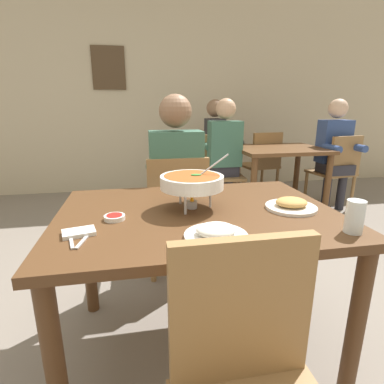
% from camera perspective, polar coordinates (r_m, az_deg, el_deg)
% --- Properties ---
extents(ground_plane, '(16.00, 16.00, 0.00)m').
position_cam_1_polar(ground_plane, '(1.83, 0.97, -26.59)').
color(ground_plane, gray).
extents(cafe_rear_partition, '(10.00, 0.10, 3.00)m').
position_cam_1_polar(cafe_rear_partition, '(4.64, -7.61, 19.09)').
color(cafe_rear_partition, beige).
rests_on(cafe_rear_partition, ground_plane).
extents(picture_frame_hung, '(0.44, 0.03, 0.56)m').
position_cam_1_polar(picture_frame_hung, '(4.60, -15.37, 21.50)').
color(picture_frame_hung, '#4C3823').
extents(dining_table_main, '(1.29, 0.94, 0.76)m').
position_cam_1_polar(dining_table_main, '(1.47, 1.09, -7.45)').
color(dining_table_main, '#51331C').
rests_on(dining_table_main, ground_plane).
extents(chair_diner_main, '(0.44, 0.44, 0.90)m').
position_cam_1_polar(chair_diner_main, '(2.22, -2.89, -3.22)').
color(chair_diner_main, olive).
rests_on(chair_diner_main, ground_plane).
extents(diner_main, '(0.40, 0.45, 1.31)m').
position_cam_1_polar(diner_main, '(2.18, -3.09, 2.93)').
color(diner_main, '#2D2D38').
rests_on(diner_main, ground_plane).
extents(curry_bowl, '(0.33, 0.30, 0.26)m').
position_cam_1_polar(curry_bowl, '(1.43, -0.00, 1.86)').
color(curry_bowl, silver).
rests_on(curry_bowl, dining_table_main).
extents(rice_plate, '(0.24, 0.24, 0.06)m').
position_cam_1_polar(rice_plate, '(1.14, 4.53, -7.68)').
color(rice_plate, white).
rests_on(rice_plate, dining_table_main).
extents(appetizer_plate, '(0.24, 0.24, 0.06)m').
position_cam_1_polar(appetizer_plate, '(1.53, 18.09, -2.30)').
color(appetizer_plate, white).
rests_on(appetizer_plate, dining_table_main).
extents(sauce_dish, '(0.09, 0.09, 0.02)m').
position_cam_1_polar(sauce_dish, '(1.36, -14.31, -4.60)').
color(sauce_dish, white).
rests_on(sauce_dish, dining_table_main).
extents(napkin_folded, '(0.14, 0.11, 0.02)m').
position_cam_1_polar(napkin_folded, '(1.25, -20.44, -7.11)').
color(napkin_folded, white).
rests_on(napkin_folded, dining_table_main).
extents(fork_utensil, '(0.05, 0.17, 0.01)m').
position_cam_1_polar(fork_utensil, '(1.21, -21.73, -8.22)').
color(fork_utensil, silver).
rests_on(fork_utensil, dining_table_main).
extents(spoon_utensil, '(0.05, 0.17, 0.01)m').
position_cam_1_polar(spoon_utensil, '(1.20, -19.38, -8.17)').
color(spoon_utensil, silver).
rests_on(spoon_utensil, dining_table_main).
extents(drink_glass, '(0.07, 0.07, 0.13)m').
position_cam_1_polar(drink_glass, '(1.33, 28.16, -4.37)').
color(drink_glass, silver).
rests_on(drink_glass, dining_table_main).
extents(dining_table_far, '(1.00, 0.80, 0.76)m').
position_cam_1_polar(dining_table_far, '(3.74, 15.98, 5.92)').
color(dining_table_far, brown).
rests_on(dining_table_far, ground_plane).
extents(chair_bg_left, '(0.47, 0.47, 0.90)m').
position_cam_1_polar(chair_bg_left, '(3.65, 5.68, 4.42)').
color(chair_bg_left, olive).
rests_on(chair_bg_left, ground_plane).
extents(chair_bg_middle, '(0.45, 0.45, 0.90)m').
position_cam_1_polar(chair_bg_middle, '(4.06, 5.93, 5.56)').
color(chair_bg_middle, olive).
rests_on(chair_bg_middle, ground_plane).
extents(chair_bg_right, '(0.50, 0.50, 0.90)m').
position_cam_1_polar(chair_bg_right, '(4.05, 25.55, 4.06)').
color(chair_bg_right, olive).
rests_on(chair_bg_right, ground_plane).
extents(chair_bg_corner, '(0.50, 0.50, 0.90)m').
position_cam_1_polar(chair_bg_corner, '(4.21, 13.02, 5.61)').
color(chair_bg_corner, olive).
rests_on(chair_bg_corner, ground_plane).
extents(patron_bg_left, '(0.40, 0.45, 1.31)m').
position_cam_1_polar(patron_bg_left, '(3.51, 5.95, 7.84)').
color(patron_bg_left, '#2D2D38').
rests_on(patron_bg_left, ground_plane).
extents(patron_bg_middle, '(0.45, 0.40, 1.31)m').
position_cam_1_polar(patron_bg_middle, '(4.06, 4.75, 8.97)').
color(patron_bg_middle, '#2D2D38').
rests_on(patron_bg_middle, ground_plane).
extents(patron_bg_right, '(0.40, 0.45, 1.31)m').
position_cam_1_polar(patron_bg_right, '(4.03, 25.25, 7.46)').
color(patron_bg_right, '#2D2D38').
rests_on(patron_bg_right, ground_plane).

